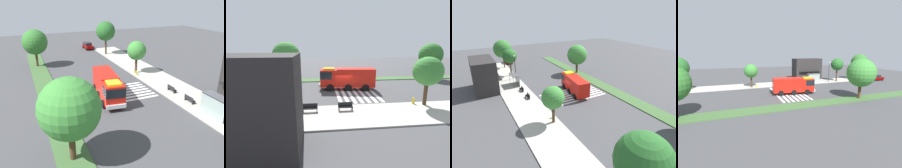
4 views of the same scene
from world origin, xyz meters
The scene contains 17 objects.
ground_plane centered at (0.00, 0.00, 0.00)m, with size 120.00×120.00×0.00m, color #424244.
sidewalk centered at (0.00, 9.66, 0.07)m, with size 60.00×5.90×0.14m, color #ADA89E.
median_strip centered at (0.00, -8.22, 0.07)m, with size 60.00×3.00×0.14m, color #3D6033.
crosswalk centered at (-1.57, 0.00, 0.01)m, with size 5.85×12.09×0.01m.
fire_truck centered at (-0.51, -0.88, 1.95)m, with size 8.95×3.60×3.46m.
parked_car_mid centered at (28.94, 5.52, 0.89)m, with size 4.72×2.14×1.74m.
bus_stop_shelter centered at (8.85, 8.45, 1.89)m, with size 3.50×1.40×2.46m.
bench_near_shelter centered at (4.85, 8.41, 0.59)m, with size 1.60×0.50×0.90m.
bench_west_of_shelter centered at (1.04, 8.41, 0.59)m, with size 1.60×0.50×0.90m.
street_lamp centered at (13.03, 7.32, 3.58)m, with size 0.36×0.36×5.79m.
storefront_building centered at (9.56, 14.77, 3.31)m, with size 8.69×5.15×6.63m.
sidewalk_tree_far_west centered at (-23.54, 7.72, 5.43)m, with size 4.38×4.38×7.51m.
sidewalk_tree_west centered at (-8.60, 7.72, 4.13)m, with size 3.32×3.32×5.69m.
sidewalk_tree_center centered at (16.00, 7.72, 5.08)m, with size 3.55×3.55×6.76m.
sidewalk_tree_east centered at (24.06, 7.72, 5.53)m, with size 5.01×5.01×7.91m.
median_tree_west centered at (9.76, -8.22, 4.91)m, with size 5.16×5.16×7.37m.
fire_hydrant centered at (-7.49, 7.22, 0.49)m, with size 0.28×0.28×0.70m, color gold.
Camera 3 is at (-29.62, 17.68, 15.49)m, focal length 29.32 mm.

